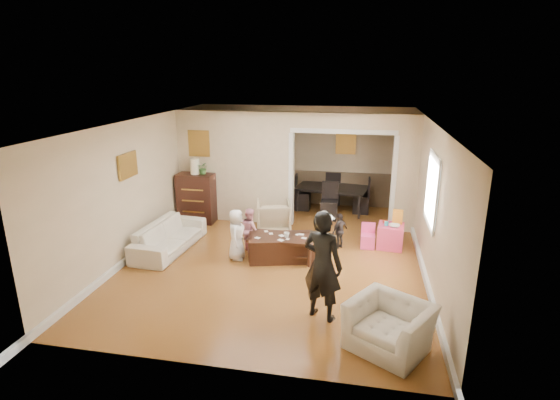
% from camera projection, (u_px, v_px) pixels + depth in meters
% --- Properties ---
extents(floor, '(7.00, 7.00, 0.00)m').
position_uv_depth(floor, '(278.00, 254.00, 8.63)').
color(floor, '#A4682A').
rests_on(floor, ground).
extents(partition_left, '(2.75, 0.18, 2.60)m').
position_uv_depth(partition_left, '(235.00, 167.00, 10.19)').
color(partition_left, beige).
rests_on(partition_left, ground).
extents(partition_right, '(0.55, 0.18, 2.60)m').
position_uv_depth(partition_right, '(405.00, 174.00, 9.50)').
color(partition_right, beige).
rests_on(partition_right, ground).
extents(partition_header, '(2.22, 0.18, 0.35)m').
position_uv_depth(partition_header, '(344.00, 121.00, 9.42)').
color(partition_header, beige).
rests_on(partition_header, partition_right).
extents(window_pane, '(0.03, 0.95, 1.10)m').
position_uv_depth(window_pane, '(433.00, 191.00, 7.31)').
color(window_pane, white).
rests_on(window_pane, ground).
extents(framed_art_partition, '(0.45, 0.03, 0.55)m').
position_uv_depth(framed_art_partition, '(199.00, 143.00, 10.09)').
color(framed_art_partition, brown).
rests_on(framed_art_partition, partition_left).
extents(framed_art_sofa_wall, '(0.03, 0.55, 0.40)m').
position_uv_depth(framed_art_sofa_wall, '(128.00, 165.00, 8.03)').
color(framed_art_sofa_wall, brown).
extents(framed_art_alcove, '(0.45, 0.03, 0.55)m').
position_uv_depth(framed_art_alcove, '(346.00, 142.00, 11.17)').
color(framed_art_alcove, brown).
extents(sofa, '(0.89, 1.98, 0.56)m').
position_uv_depth(sofa, '(169.00, 236.00, 8.75)').
color(sofa, beige).
rests_on(sofa, ground).
extents(armchair_back, '(0.90, 0.92, 0.69)m').
position_uv_depth(armchair_back, '(274.00, 217.00, 9.73)').
color(armchair_back, tan).
rests_on(armchair_back, ground).
extents(armchair_front, '(1.28, 1.24, 0.63)m').
position_uv_depth(armchair_front, '(389.00, 326.00, 5.64)').
color(armchair_front, beige).
rests_on(armchair_front, ground).
extents(dresser, '(0.85, 0.48, 1.17)m').
position_uv_depth(dresser, '(197.00, 198.00, 10.28)').
color(dresser, black).
rests_on(dresser, ground).
extents(table_lamp, '(0.22, 0.22, 0.36)m').
position_uv_depth(table_lamp, '(195.00, 166.00, 10.06)').
color(table_lamp, '#FAF5CC').
rests_on(table_lamp, dresser).
extents(potted_plant, '(0.26, 0.23, 0.29)m').
position_uv_depth(potted_plant, '(203.00, 168.00, 10.03)').
color(potted_plant, '#37692F').
rests_on(potted_plant, dresser).
extents(coffee_table, '(1.36, 0.91, 0.47)m').
position_uv_depth(coffee_table, '(282.00, 248.00, 8.33)').
color(coffee_table, '#361A11').
rests_on(coffee_table, ground).
extents(coffee_cup, '(0.13, 0.13, 0.10)m').
position_uv_depth(coffee_cup, '(287.00, 235.00, 8.18)').
color(coffee_cup, silver).
rests_on(coffee_cup, coffee_table).
extents(play_table, '(0.56, 0.56, 0.48)m').
position_uv_depth(play_table, '(390.00, 236.00, 8.87)').
color(play_table, '#D63865').
rests_on(play_table, ground).
extents(cereal_box, '(0.21, 0.09, 0.30)m').
position_uv_depth(cereal_box, '(398.00, 217.00, 8.83)').
color(cereal_box, yellow).
rests_on(cereal_box, play_table).
extents(cyan_cup, '(0.08, 0.08, 0.08)m').
position_uv_depth(cyan_cup, '(386.00, 224.00, 8.76)').
color(cyan_cup, '#2AC7D3').
rests_on(cyan_cup, play_table).
extents(toy_block, '(0.09, 0.08, 0.05)m').
position_uv_depth(toy_block, '(385.00, 221.00, 8.92)').
color(toy_block, '#B82E17').
rests_on(toy_block, play_table).
extents(play_bowl, '(0.24, 0.24, 0.05)m').
position_uv_depth(play_bowl, '(394.00, 226.00, 8.67)').
color(play_bowl, silver).
rests_on(play_bowl, play_table).
extents(dining_table, '(1.93, 1.31, 0.63)m').
position_uv_depth(dining_table, '(331.00, 199.00, 11.14)').
color(dining_table, black).
rests_on(dining_table, ground).
extents(adult_person, '(0.71, 0.60, 1.66)m').
position_uv_depth(adult_person, '(323.00, 265.00, 6.20)').
color(adult_person, black).
rests_on(adult_person, ground).
extents(child_kneel_a, '(0.35, 0.51, 0.99)m').
position_uv_depth(child_kneel_a, '(236.00, 235.00, 8.26)').
color(child_kneel_a, white).
rests_on(child_kneel_a, ground).
extents(child_kneel_b, '(0.51, 0.54, 0.88)m').
position_uv_depth(child_kneel_b, '(250.00, 230.00, 8.68)').
color(child_kneel_b, pink).
rests_on(child_kneel_b, ground).
extents(child_toddler, '(0.40, 0.46, 0.74)m').
position_uv_depth(child_toddler, '(340.00, 231.00, 8.80)').
color(child_toddler, black).
rests_on(child_toddler, ground).
extents(craft_papers, '(0.98, 0.51, 0.00)m').
position_uv_depth(craft_papers, '(283.00, 236.00, 8.25)').
color(craft_papers, white).
rests_on(craft_papers, coffee_table).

